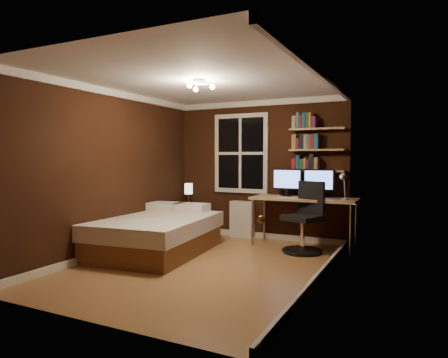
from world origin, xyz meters
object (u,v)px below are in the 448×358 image
at_px(radiator, 242,219).
at_px(monitor_left, 287,182).
at_px(bed, 157,234).
at_px(desk, 304,201).
at_px(desk_lamp, 344,186).
at_px(bedside_lamp, 189,195).
at_px(monitor_right, 319,183).
at_px(nightstand, 189,221).
at_px(office_chair, 305,225).

bearing_deg(radiator, monitor_left, -8.76).
relative_size(bed, desk, 1.27).
relative_size(desk, desk_lamp, 3.90).
bearing_deg(bedside_lamp, monitor_right, 3.27).
distance_m(desk, desk_lamp, 0.73).
height_order(nightstand, monitor_left, monitor_left).
bearing_deg(radiator, office_chair, -25.00).
height_order(bedside_lamp, desk, bedside_lamp).
height_order(nightstand, office_chair, office_chair).
xyz_separation_m(nightstand, bedside_lamp, (0.00, 0.00, 0.49)).
relative_size(bed, office_chair, 1.97).
height_order(monitor_right, desk_lamp, monitor_right).
height_order(bed, nightstand, bed).
height_order(radiator, monitor_left, monitor_left).
height_order(bed, monitor_left, monitor_left).
relative_size(nightstand, desk, 0.32).
bearing_deg(bedside_lamp, bed, -79.21).
height_order(radiator, desk_lamp, desk_lamp).
xyz_separation_m(nightstand, monitor_left, (1.88, 0.14, 0.77)).
bearing_deg(bed, desk_lamp, 21.22).
height_order(monitor_left, monitor_right, same).
xyz_separation_m(monitor_left, office_chair, (0.44, -0.48, -0.62)).
relative_size(bed, desk_lamp, 4.94).
bearing_deg(bedside_lamp, desk, 1.36).
bearing_deg(desk, bed, -143.05).
xyz_separation_m(desk, monitor_right, (0.22, 0.09, 0.30)).
relative_size(bed, monitor_right, 4.26).
bearing_deg(monitor_right, desk, -159.08).
xyz_separation_m(bedside_lamp, radiator, (0.98, 0.28, -0.43)).
bearing_deg(radiator, bedside_lamp, -164.36).
relative_size(monitor_right, office_chair, 0.46).
relative_size(nightstand, office_chair, 0.50).
xyz_separation_m(bed, monitor_left, (1.61, 1.53, 0.75)).
height_order(desk, office_chair, office_chair).
bearing_deg(monitor_right, bedside_lamp, -176.73).
bearing_deg(desk, nightstand, -178.64).
bearing_deg(radiator, desk_lamp, -10.75).
height_order(radiator, desk, desk).
bearing_deg(monitor_left, monitor_right, 0.00).
xyz_separation_m(nightstand, office_chair, (2.31, -0.35, 0.16)).
distance_m(desk, monitor_left, 0.44).
bearing_deg(desk, desk_lamp, -11.25).
bearing_deg(bed, monitor_right, 29.76).
bearing_deg(desk_lamp, radiator, 169.25).
bearing_deg(bed, bedside_lamp, 95.03).
xyz_separation_m(bed, bedside_lamp, (-0.27, 1.39, 0.47)).
distance_m(radiator, monitor_left, 1.15).
xyz_separation_m(bed, desk, (1.92, 1.45, 0.46)).
bearing_deg(radiator, bed, -113.24).
xyz_separation_m(desk, office_chair, (0.13, -0.40, -0.32)).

